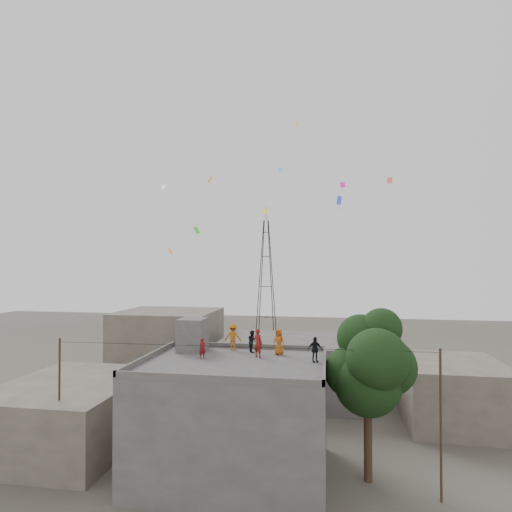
{
  "coord_description": "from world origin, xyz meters",
  "views": [
    {
      "loc": [
        5.15,
        -23.02,
        11.52
      ],
      "look_at": [
        0.88,
        2.17,
        11.98
      ],
      "focal_mm": 30.0,
      "sensor_mm": 36.0,
      "label": 1
    }
  ],
  "objects_px": {
    "stair_head_box": "(193,335)",
    "transmission_tower": "(266,280)",
    "tree": "(371,365)",
    "person_red_adult": "(258,343)",
    "person_dark_adult": "(315,350)"
  },
  "relations": [
    {
      "from": "stair_head_box",
      "to": "transmission_tower",
      "type": "xyz_separation_m",
      "value": [
        -0.8,
        37.4,
        1.97
      ]
    },
    {
      "from": "tree",
      "to": "stair_head_box",
      "type": "bearing_deg",
      "value": 169.26
    },
    {
      "from": "transmission_tower",
      "to": "person_red_adult",
      "type": "relative_size",
      "value": 12.17
    },
    {
      "from": "stair_head_box",
      "to": "tree",
      "type": "height_order",
      "value": "tree"
    },
    {
      "from": "stair_head_box",
      "to": "person_red_adult",
      "type": "relative_size",
      "value": 1.22
    },
    {
      "from": "person_red_adult",
      "to": "person_dark_adult",
      "type": "xyz_separation_m",
      "value": [
        3.28,
        -0.69,
        -0.13
      ]
    },
    {
      "from": "tree",
      "to": "transmission_tower",
      "type": "distance_m",
      "value": 41.12
    },
    {
      "from": "tree",
      "to": "person_dark_adult",
      "type": "height_order",
      "value": "tree"
    },
    {
      "from": "stair_head_box",
      "to": "person_dark_adult",
      "type": "bearing_deg",
      "value": -13.65
    },
    {
      "from": "transmission_tower",
      "to": "person_dark_adult",
      "type": "relative_size",
      "value": 14.43
    },
    {
      "from": "tree",
      "to": "person_red_adult",
      "type": "height_order",
      "value": "tree"
    },
    {
      "from": "tree",
      "to": "person_dark_adult",
      "type": "bearing_deg",
      "value": 176.95
    },
    {
      "from": "transmission_tower",
      "to": "person_red_adult",
      "type": "height_order",
      "value": "transmission_tower"
    },
    {
      "from": "stair_head_box",
      "to": "person_red_adult",
      "type": "bearing_deg",
      "value": -14.92
    },
    {
      "from": "stair_head_box",
      "to": "person_red_adult",
      "type": "xyz_separation_m",
      "value": [
        4.32,
        -1.15,
        -0.18
      ]
    }
  ]
}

